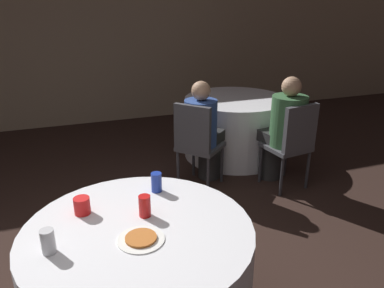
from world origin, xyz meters
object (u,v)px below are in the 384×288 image
(table_far, at_px, (234,127))
(soda_can_silver, at_px, (48,241))
(chair_far_south, at_px, (293,139))
(person_green_jacket, at_px, (283,130))
(pizza_plate_near, at_px, (141,239))
(chair_far_southwest, at_px, (196,139))
(person_blue_shirt, at_px, (204,133))
(table_near, at_px, (141,285))
(soda_can_red, at_px, (145,206))
(soda_can_blue, at_px, (156,182))

(table_far, height_order, soda_can_silver, soda_can_silver)
(chair_far_south, xyz_separation_m, person_green_jacket, (-0.02, 0.16, 0.04))
(table_far, distance_m, pizza_plate_near, 2.94)
(table_far, height_order, chair_far_southwest, chair_far_southwest)
(person_blue_shirt, bearing_deg, chair_far_south, 18.05)
(table_near, bearing_deg, table_far, 54.11)
(soda_can_red, bearing_deg, table_far, 53.85)
(table_near, bearing_deg, chair_far_southwest, 60.46)
(person_green_jacket, xyz_separation_m, soda_can_blue, (-1.59, -1.08, 0.20))
(person_green_jacket, xyz_separation_m, soda_can_red, (-1.72, -1.33, 0.20))
(chair_far_southwest, height_order, soda_can_red, chair_far_southwest)
(table_near, relative_size, table_far, 0.99)
(person_green_jacket, height_order, pizza_plate_near, person_green_jacket)
(table_far, height_order, soda_can_blue, soda_can_blue)
(chair_far_south, xyz_separation_m, soda_can_red, (-1.74, -1.17, 0.25))
(soda_can_blue, bearing_deg, soda_can_silver, -146.45)
(pizza_plate_near, bearing_deg, chair_far_southwest, 61.82)
(table_near, height_order, pizza_plate_near, pizza_plate_near)
(person_blue_shirt, distance_m, soda_can_red, 1.89)
(table_near, xyz_separation_m, pizza_plate_near, (-0.00, -0.10, 0.37))
(soda_can_blue, bearing_deg, table_near, -118.27)
(soda_can_silver, height_order, soda_can_blue, same)
(person_blue_shirt, bearing_deg, chair_far_southwest, -90.00)
(soda_can_red, bearing_deg, chair_far_southwest, 60.53)
(table_near, relative_size, person_green_jacket, 1.05)
(pizza_plate_near, bearing_deg, table_far, 55.20)
(person_green_jacket, bearing_deg, table_far, 90.00)
(person_green_jacket, height_order, soda_can_blue, person_green_jacket)
(person_green_jacket, distance_m, soda_can_silver, 2.68)
(soda_can_red, bearing_deg, person_green_jacket, 37.70)
(soda_can_silver, bearing_deg, person_green_jacket, 33.95)
(soda_can_red, bearing_deg, chair_far_south, 33.88)
(chair_far_south, relative_size, soda_can_blue, 7.48)
(table_near, relative_size, soda_can_blue, 9.95)
(chair_far_southwest, bearing_deg, soda_can_silver, -81.65)
(soda_can_silver, bearing_deg, chair_far_southwest, 51.02)
(person_green_jacket, relative_size, pizza_plate_near, 4.89)
(table_near, bearing_deg, soda_can_red, 59.48)
(chair_far_south, xyz_separation_m, pizza_plate_near, (-1.81, -1.38, 0.19))
(soda_can_red, bearing_deg, person_blue_shirt, 58.94)
(person_blue_shirt, bearing_deg, table_far, 90.00)
(soda_can_blue, bearing_deg, soda_can_red, -117.26)
(person_green_jacket, distance_m, soda_can_blue, 1.93)
(table_near, distance_m, table_far, 2.84)
(person_green_jacket, height_order, soda_can_silver, person_green_jacket)
(chair_far_southwest, xyz_separation_m, person_blue_shirt, (0.12, 0.11, 0.02))
(chair_far_south, distance_m, soda_can_silver, 2.62)
(table_far, bearing_deg, soda_can_red, -126.15)
(table_near, height_order, soda_can_red, soda_can_red)
(table_far, relative_size, soda_can_silver, 10.04)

